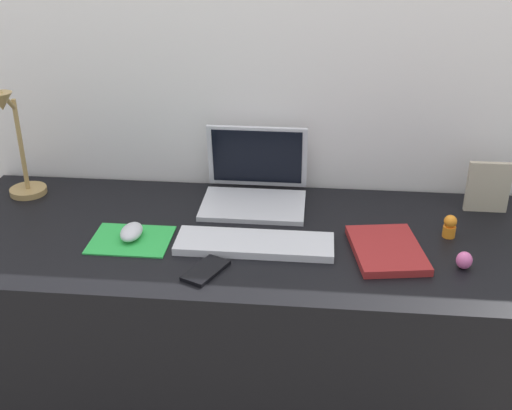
# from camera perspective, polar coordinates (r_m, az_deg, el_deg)

# --- Properties ---
(back_wall) EXTENTS (2.95, 0.05, 1.42)m
(back_wall) POSITION_cam_1_polar(r_m,az_deg,el_deg) (2.11, 1.42, 1.42)
(back_wall) COLOR silver
(back_wall) RESTS_ON ground_plane
(desk) EXTENTS (1.75, 0.65, 0.74)m
(desk) POSITION_cam_1_polar(r_m,az_deg,el_deg) (1.98, 0.49, -12.09)
(desk) COLOR black
(desk) RESTS_ON ground_plane
(laptop) EXTENTS (0.30, 0.25, 0.21)m
(laptop) POSITION_cam_1_polar(r_m,az_deg,el_deg) (1.95, -0.09, 1.90)
(laptop) COLOR silver
(laptop) RESTS_ON desk
(keyboard) EXTENTS (0.41, 0.13, 0.02)m
(keyboard) POSITION_cam_1_polar(r_m,az_deg,el_deg) (1.71, -0.13, -3.38)
(keyboard) COLOR silver
(keyboard) RESTS_ON desk
(mousepad) EXTENTS (0.21, 0.17, 0.00)m
(mousepad) POSITION_cam_1_polar(r_m,az_deg,el_deg) (1.78, -10.77, -2.99)
(mousepad) COLOR green
(mousepad) RESTS_ON desk
(mouse) EXTENTS (0.06, 0.10, 0.03)m
(mouse) POSITION_cam_1_polar(r_m,az_deg,el_deg) (1.78, -10.73, -2.30)
(mouse) COLOR silver
(mouse) RESTS_ON mousepad
(cell_phone) EXTENTS (0.11, 0.14, 0.01)m
(cell_phone) POSITION_cam_1_polar(r_m,az_deg,el_deg) (1.61, -4.37, -5.68)
(cell_phone) COLOR black
(cell_phone) RESTS_ON desk
(desk_lamp) EXTENTS (0.11, 0.16, 0.34)m
(desk_lamp) POSITION_cam_1_polar(r_m,az_deg,el_deg) (2.05, -20.04, 4.68)
(desk_lamp) COLOR #A5844C
(desk_lamp) RESTS_ON desk
(notebook_pad) EXTENTS (0.21, 0.26, 0.02)m
(notebook_pad) POSITION_cam_1_polar(r_m,az_deg,el_deg) (1.72, 11.26, -3.82)
(notebook_pad) COLOR maroon
(notebook_pad) RESTS_ON desk
(picture_frame) EXTENTS (0.12, 0.02, 0.15)m
(picture_frame) POSITION_cam_1_polar(r_m,az_deg,el_deg) (1.99, 19.45, 1.47)
(picture_frame) COLOR #B2A58C
(picture_frame) RESTS_ON desk
(toy_figurine_orange) EXTENTS (0.03, 0.03, 0.06)m
(toy_figurine_orange) POSITION_cam_1_polar(r_m,az_deg,el_deg) (1.83, 16.43, -1.76)
(toy_figurine_orange) COLOR orange
(toy_figurine_orange) RESTS_ON desk
(toy_figurine_pink) EXTENTS (0.04, 0.04, 0.04)m
(toy_figurine_pink) POSITION_cam_1_polar(r_m,az_deg,el_deg) (1.70, 17.58, -4.58)
(toy_figurine_pink) COLOR pink
(toy_figurine_pink) RESTS_ON desk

